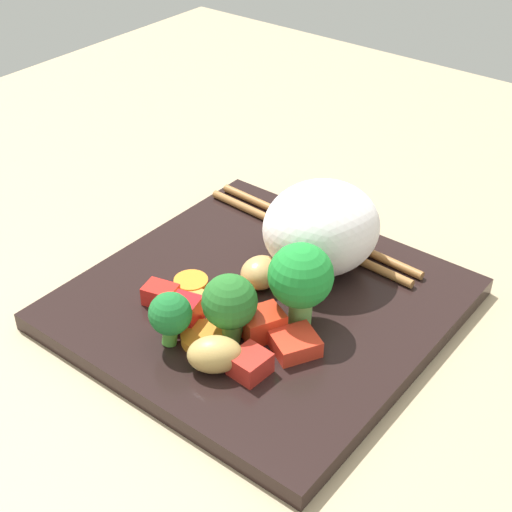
{
  "coord_description": "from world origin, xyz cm",
  "views": [
    {
      "loc": [
        34.91,
        26.99,
        35.91
      ],
      "look_at": [
        -1.64,
        -1.78,
        3.39
      ],
      "focal_mm": 52.52,
      "sensor_mm": 36.0,
      "label": 1
    }
  ],
  "objects": [
    {
      "name": "square_plate",
      "position": [
        0.0,
        0.0,
        0.7
      ],
      "size": [
        25.68,
        25.68,
        1.39
      ],
      "primitive_type": "cube",
      "rotation": [
        0.0,
        0.0,
        -0.0
      ],
      "color": "black",
      "rests_on": "ground_plane"
    },
    {
      "name": "chicken_piece_0",
      "position": [
        7.99,
        2.36,
        2.62
      ],
      "size": [
        4.38,
        4.49,
        2.45
      ],
      "primitive_type": "ellipsoid",
      "rotation": [
        0.0,
        0.0,
        2.28
      ],
      "color": "tan",
      "rests_on": "square_plate"
    },
    {
      "name": "carrot_slice_3",
      "position": [
        0.98,
        -1.39,
        1.72
      ],
      "size": [
        3.3,
        3.3,
        0.66
      ],
      "primitive_type": "cylinder",
      "rotation": [
        0.0,
        0.0,
        0.68
      ],
      "color": "orange",
      "rests_on": "square_plate"
    },
    {
      "name": "broccoli_floret_0",
      "position": [
        0.73,
        3.98,
        5.36
      ],
      "size": [
        4.59,
        4.59,
        6.56
      ],
      "color": "#7CBA59",
      "rests_on": "square_plate"
    },
    {
      "name": "broccoli_floret_1",
      "position": [
        4.96,
        1.15,
        4.38
      ],
      "size": [
        3.84,
        3.84,
        5.17
      ],
      "color": "#69AD47",
      "rests_on": "square_plate"
    },
    {
      "name": "carrot_slice_2",
      "position": [
        3.94,
        -0.27,
        1.62
      ],
      "size": [
        3.4,
        3.4,
        0.46
      ],
      "primitive_type": "cylinder",
      "rotation": [
        0.0,
        0.0,
        1.72
      ],
      "color": "orange",
      "rests_on": "square_plate"
    },
    {
      "name": "carrot_slice_4",
      "position": [
        4.0,
        -3.35,
        1.69
      ],
      "size": [
        3.95,
        3.95,
        0.6
      ],
      "primitive_type": "cylinder",
      "rotation": [
        0.0,
        0.0,
        2.45
      ],
      "color": "orange",
      "rests_on": "square_plate"
    },
    {
      "name": "pepper_chunk_3",
      "position": [
        3.32,
        5.49,
        2.02
      ],
      "size": [
        3.93,
        3.83,
        1.25
      ],
      "primitive_type": "cube",
      "rotation": [
        0.0,
        0.0,
        4.2
      ],
      "color": "red",
      "rests_on": "square_plate"
    },
    {
      "name": "rice_mound",
      "position": [
        -5.85,
        1.24,
        5.01
      ],
      "size": [
        12.0,
        11.66,
        7.23
      ],
      "primitive_type": "ellipsoid",
      "rotation": [
        0.0,
        0.0,
        5.77
      ],
      "color": "white",
      "rests_on": "square_plate"
    },
    {
      "name": "pepper_chunk_4",
      "position": [
        5.88,
        -2.22,
        2.48
      ],
      "size": [
        2.49,
        2.48,
        2.18
      ],
      "primitive_type": "cube",
      "rotation": [
        0.0,
        0.0,
        4.97
      ],
      "color": "red",
      "rests_on": "square_plate"
    },
    {
      "name": "carrot_slice_0",
      "position": [
        2.37,
        -4.9,
        1.74
      ],
      "size": [
        3.63,
        3.63,
        0.69
      ],
      "primitive_type": "cylinder",
      "rotation": [
        0.0,
        0.0,
        3.74
      ],
      "color": "orange",
      "rests_on": "square_plate"
    },
    {
      "name": "carrot_slice_1",
      "position": [
        6.45,
        -0.03,
        1.75
      ],
      "size": [
        3.75,
        3.75,
        0.71
      ],
      "primitive_type": "cylinder",
      "rotation": [
        0.0,
        0.0,
        4.91
      ],
      "color": "orange",
      "rests_on": "square_plate"
    },
    {
      "name": "pepper_chunk_1",
      "position": [
        5.17,
        -5.35,
        2.13
      ],
      "size": [
        2.3,
        2.75,
        1.47
      ],
      "primitive_type": "cube",
      "rotation": [
        0.0,
        0.0,
        1.82
      ],
      "color": "red",
      "rests_on": "square_plate"
    },
    {
      "name": "chicken_piece_1",
      "position": [
        -1.08,
        -0.88,
        2.57
      ],
      "size": [
        3.34,
        2.95,
        2.35
      ],
      "primitive_type": "ellipsoid",
      "rotation": [
        0.0,
        0.0,
        3.13
      ],
      "color": "tan",
      "rests_on": "square_plate"
    },
    {
      "name": "chopstick_pair",
      "position": [
        -9.11,
        -1.89,
        1.73
      ],
      "size": [
        3.19,
        20.75,
        0.68
      ],
      "rotation": [
        0.0,
        0.0,
        4.66
      ],
      "color": "#A06A36",
      "rests_on": "square_plate"
    },
    {
      "name": "ground_plane",
      "position": [
        0.0,
        0.0,
        -1.0
      ],
      "size": [
        110.0,
        110.0,
        2.0
      ],
      "primitive_type": "cube",
      "color": "tan"
    },
    {
      "name": "broccoli_floret_2",
      "position": [
        8.0,
        -1.52,
        3.99
      ],
      "size": [
        2.97,
        2.97,
        4.28
      ],
      "color": "#52A238",
      "rests_on": "square_plate"
    },
    {
      "name": "pepper_chunk_2",
      "position": [
        3.41,
        2.73,
        2.36
      ],
      "size": [
        3.57,
        3.26,
        1.92
      ],
      "primitive_type": "cube",
      "rotation": [
        0.0,
        0.0,
        5.84
      ],
      "color": "red",
      "rests_on": "square_plate"
    },
    {
      "name": "pepper_chunk_0",
      "position": [
        6.92,
        4.45,
        2.18
      ],
      "size": [
        2.53,
        2.38,
        1.56
      ],
      "primitive_type": "cube",
      "rotation": [
        0.0,
        0.0,
        1.5
      ],
      "color": "red",
      "rests_on": "square_plate"
    }
  ]
}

